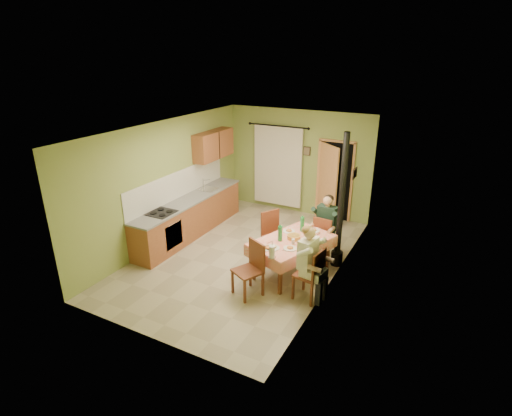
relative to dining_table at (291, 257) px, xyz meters
The scene contains 17 objects.
floor 1.27m from the dining_table, behind, with size 4.00×6.00×0.01m, color tan.
room_shell 1.88m from the dining_table, behind, with size 4.04×6.04×2.82m.
kitchen_run 2.96m from the dining_table, 168.60° to the left, with size 0.64×3.64×1.56m.
upper_cabinets 3.89m from the dining_table, 147.97° to the left, with size 0.35×1.40×0.70m, color brown.
curtain 3.65m from the dining_table, 119.48° to the left, with size 1.70×0.07×2.22m.
doorway 3.11m from the dining_table, 93.65° to the left, with size 0.96×0.58×2.15m.
dining_table is the anchor object (origin of this frame).
tableware 0.46m from the dining_table, 106.90° to the right, with size 0.73×1.59×0.33m.
chair_far 1.04m from the dining_table, 69.35° to the left, with size 0.45×0.45×0.97m.
chair_near 1.12m from the dining_table, 111.52° to the right, with size 0.62×0.62×1.03m.
chair_right 0.90m from the dining_table, 46.58° to the right, with size 0.50×0.50×1.00m.
chair_left 0.76m from the dining_table, 140.75° to the left, with size 0.63×0.63×1.03m.
man_far 1.16m from the dining_table, 69.54° to the left, with size 0.61×0.50×1.39m.
man_right 1.02m from the dining_table, 47.16° to the right, with size 0.52×0.62×1.39m.
stove_flue 1.24m from the dining_table, 48.08° to the left, with size 0.24×0.24×2.80m.
picture_back 3.57m from the dining_table, 106.66° to the left, with size 0.19×0.03×0.23m, color black.
picture_right 2.16m from the dining_table, 60.77° to the left, with size 0.03×0.31×0.21m, color brown.
Camera 1 is at (3.84, -6.73, 4.21)m, focal length 28.00 mm.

